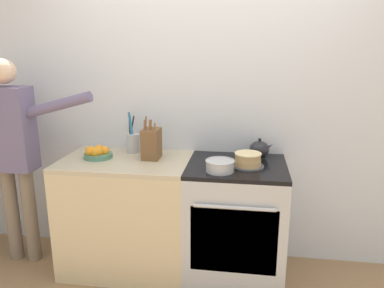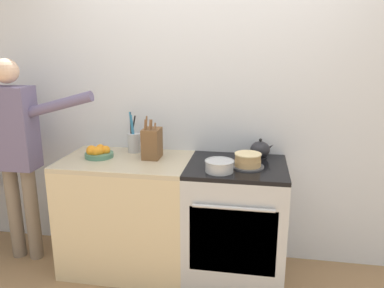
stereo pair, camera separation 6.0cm
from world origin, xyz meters
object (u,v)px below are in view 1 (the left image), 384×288
(tea_kettle, at_px, (259,149))
(fruit_bowl, at_px, (97,153))
(person_baker, at_px, (13,145))
(layer_cake, at_px, (248,160))
(knife_block, at_px, (151,143))
(utensil_crock, at_px, (133,142))
(stove_range, at_px, (235,221))
(mixing_bowl, at_px, (220,166))

(tea_kettle, relative_size, fruit_bowl, 0.85)
(fruit_bowl, xyz_separation_m, person_baker, (-0.67, -0.04, 0.05))
(layer_cake, height_order, tea_kettle, tea_kettle)
(tea_kettle, xyz_separation_m, fruit_bowl, (-1.23, -0.21, -0.02))
(knife_block, height_order, utensil_crock, utensil_crock)
(stove_range, height_order, person_baker, person_baker)
(utensil_crock, relative_size, person_baker, 0.20)
(utensil_crock, bearing_deg, knife_block, -35.54)
(utensil_crock, bearing_deg, stove_range, -13.45)
(layer_cake, xyz_separation_m, mixing_bowl, (-0.19, -0.14, -0.01))
(layer_cake, bearing_deg, mixing_bowl, -144.27)
(stove_range, distance_m, fruit_bowl, 1.18)
(mixing_bowl, height_order, knife_block, knife_block)
(person_baker, bearing_deg, stove_range, -1.64)
(stove_range, bearing_deg, person_baker, -179.02)
(layer_cake, bearing_deg, utensil_crock, 165.43)
(stove_range, xyz_separation_m, layer_cake, (0.08, -0.04, 0.50))
(stove_range, xyz_separation_m, mixing_bowl, (-0.11, -0.17, 0.49))
(utensil_crock, distance_m, fruit_bowl, 0.30)
(mixing_bowl, distance_m, person_baker, 1.64)
(utensil_crock, xyz_separation_m, fruit_bowl, (-0.22, -0.20, -0.05))
(layer_cake, relative_size, mixing_bowl, 1.15)
(mixing_bowl, bearing_deg, tea_kettle, 54.62)
(layer_cake, distance_m, knife_block, 0.74)
(knife_block, distance_m, person_baker, 1.09)
(stove_range, xyz_separation_m, utensil_crock, (-0.85, 0.20, 0.54))
(knife_block, bearing_deg, utensil_crock, 144.46)
(utensil_crock, bearing_deg, tea_kettle, 0.77)
(layer_cake, bearing_deg, person_baker, 179.75)
(tea_kettle, bearing_deg, knife_block, -169.63)
(knife_block, height_order, person_baker, person_baker)
(layer_cake, xyz_separation_m, person_baker, (-1.82, 0.01, 0.04))
(layer_cake, height_order, knife_block, knife_block)
(layer_cake, xyz_separation_m, utensil_crock, (-0.92, 0.24, 0.04))
(knife_block, bearing_deg, person_baker, -174.97)
(tea_kettle, xyz_separation_m, knife_block, (-0.82, -0.15, 0.05))
(stove_range, relative_size, knife_block, 2.78)
(tea_kettle, height_order, utensil_crock, utensil_crock)
(stove_range, distance_m, tea_kettle, 0.58)
(tea_kettle, xyz_separation_m, utensil_crock, (-1.01, -0.01, 0.02))
(fruit_bowl, bearing_deg, knife_block, 8.10)
(knife_block, xyz_separation_m, person_baker, (-1.09, -0.10, -0.03))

